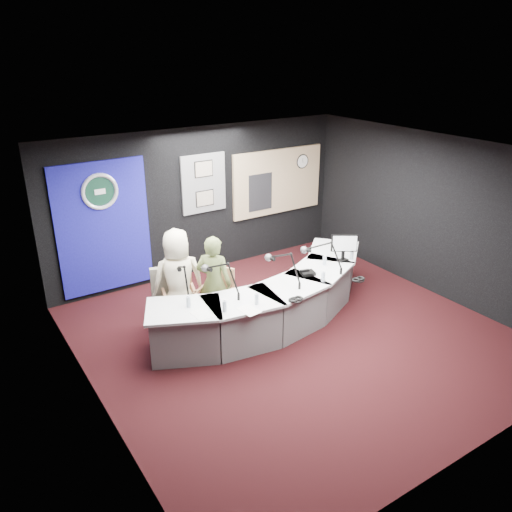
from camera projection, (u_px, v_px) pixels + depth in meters
ground at (295, 336)px, 7.91m from camera, size 6.00×6.00×0.00m
ceiling at (301, 155)px, 6.83m from camera, size 6.00×6.00×0.02m
wall_back at (201, 202)px, 9.69m from camera, size 6.00×0.02×2.80m
wall_front at (483, 348)px, 5.05m from camera, size 6.00×0.02×2.80m
wall_left at (89, 306)px, 5.86m from camera, size 0.02×6.00×2.80m
wall_right at (436, 216)px, 8.88m from camera, size 0.02×6.00×2.80m
broadcast_desk at (272, 301)px, 8.17m from camera, size 4.50×1.90×0.75m
backdrop_panel at (104, 228)px, 8.77m from camera, size 1.60×0.05×2.30m
agency_seal at (100, 192)px, 8.48m from camera, size 0.63×0.07×0.63m
seal_center at (100, 192)px, 8.49m from camera, size 0.48×0.01×0.48m
pinboard at (204, 184)px, 9.56m from camera, size 0.90×0.04×1.10m
framed_photo_upper at (204, 169)px, 9.43m from camera, size 0.34×0.02×0.27m
framed_photo_lower at (205, 198)px, 9.64m from camera, size 0.34×0.02×0.27m
booth_window_frame at (278, 182)px, 10.49m from camera, size 2.12×0.06×1.32m
booth_glow at (278, 182)px, 10.48m from camera, size 2.00×0.02×1.20m
equipment_rack at (260, 192)px, 10.30m from camera, size 0.55×0.02×0.75m
wall_clock at (302, 161)px, 10.64m from camera, size 0.28×0.01×0.28m
armchair_left at (179, 297)px, 7.96m from camera, size 0.74×0.74×1.05m
armchair_right at (214, 298)px, 7.98m from camera, size 0.78×0.78×1.00m
draped_jacket at (167, 287)px, 8.06m from camera, size 0.51×0.24×0.70m
person_man at (178, 280)px, 7.85m from camera, size 0.90×0.69×1.63m
person_woman at (214, 283)px, 7.88m from camera, size 0.65×0.66×1.53m
computer_monitor at (344, 243)px, 8.61m from camera, size 0.41×0.28×0.32m
desk_phone at (308, 273)px, 8.19m from camera, size 0.26×0.22×0.05m
headphones_near at (358, 279)px, 7.99m from camera, size 0.21×0.21×0.03m
headphones_far at (296, 299)px, 7.38m from camera, size 0.21×0.21×0.03m
paper_stack at (201, 314)px, 7.00m from camera, size 0.23×0.32×0.00m
notepad at (249, 310)px, 7.11m from camera, size 0.25×0.34×0.00m
boom_mic_a at (183, 277)px, 7.39m from camera, size 0.25×0.73×0.60m
boom_mic_b at (221, 276)px, 7.45m from camera, size 0.34×0.70×0.60m
boom_mic_c at (284, 265)px, 7.80m from camera, size 0.28×0.72×0.60m
boom_mic_d at (323, 254)px, 8.19m from camera, size 0.50×0.61×0.60m
water_bottles at (285, 280)px, 7.80m from camera, size 3.15×0.60×0.18m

